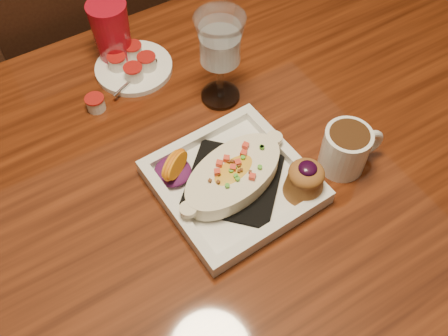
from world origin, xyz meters
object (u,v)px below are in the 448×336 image
plate (241,179)px  saucer (133,66)px  chair_far (88,63)px  coffee_mug (347,148)px  red_tumbler (112,33)px  goblet (220,45)px  table (198,197)px

plate → saucer: size_ratio=1.60×
chair_far → plate: chair_far is taller
coffee_mug → saucer: size_ratio=0.72×
red_tumbler → goblet: bearing=-59.0°
table → plate: size_ratio=5.92×
plate → goblet: goblet is taller
coffee_mug → chair_far: bearing=118.4°
plate → red_tumbler: bearing=93.5°
plate → red_tumbler: size_ratio=1.91×
plate → red_tumbler: (-0.04, 0.41, 0.04)m
chair_far → red_tumbler: (0.00, -0.30, 0.31)m
plate → goblet: 0.24m
table → goblet: (0.13, 0.12, 0.23)m
coffee_mug → table: bearing=162.0°
saucer → plate: bearing=-85.0°
goblet → saucer: size_ratio=1.20×
table → goblet: size_ratio=7.91×
table → chair_far: (-0.00, 0.63, -0.15)m
plate → saucer: bearing=92.3°
goblet → plate: bearing=-112.1°
coffee_mug → saucer: bearing=129.1°
coffee_mug → red_tumbler: 0.52m
chair_far → plate: bearing=93.7°
chair_far → saucer: chair_far is taller
table → red_tumbler: red_tumbler is taller
coffee_mug → goblet: 0.29m
table → coffee_mug: 0.30m
chair_far → saucer: size_ratio=5.87×
plate → saucer: 0.36m
table → plate: (0.05, -0.08, 0.12)m
coffee_mug → saucer: (-0.21, 0.41, -0.03)m
chair_far → coffee_mug: (0.23, -0.76, 0.29)m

